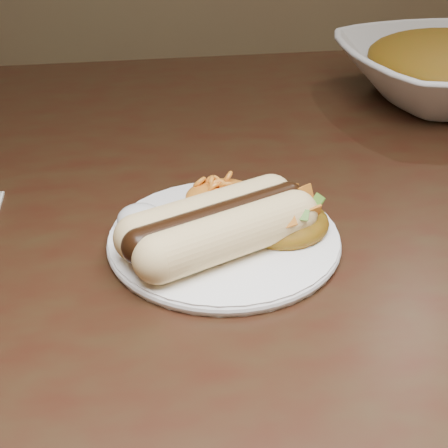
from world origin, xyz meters
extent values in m
cube|color=black|center=(0.00, 0.00, 0.73)|extent=(1.60, 0.90, 0.04)
cylinder|color=white|center=(-0.03, -0.12, 0.76)|extent=(0.26, 0.26, 0.01)
cylinder|color=#FFE19C|center=(-0.04, -0.16, 0.78)|extent=(0.14, 0.09, 0.04)
cylinder|color=#FFE19C|center=(-0.04, -0.12, 0.78)|extent=(0.14, 0.09, 0.04)
cylinder|color=black|center=(-0.04, -0.14, 0.78)|extent=(0.15, 0.08, 0.03)
ellipsoid|color=#FF9B2F|center=(-0.02, -0.06, 0.77)|extent=(0.09, 0.09, 0.03)
ellipsoid|color=white|center=(-0.10, -0.10, 0.77)|extent=(0.05, 0.05, 0.03)
ellipsoid|color=#B9330E|center=(0.02, -0.12, 0.77)|extent=(0.08, 0.08, 0.03)
camera|label=1|loc=(-0.10, -0.58, 1.05)|focal=50.00mm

